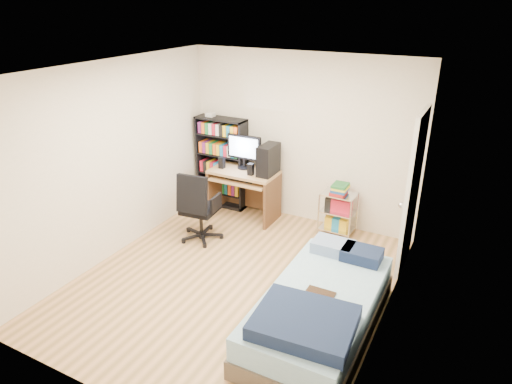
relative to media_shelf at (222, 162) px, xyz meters
The scene contains 7 objects.
room 2.29m from the media_shelf, 55.19° to the right, with size 3.58×4.08×2.58m.
media_shelf is the anchor object (origin of this frame).
computer_desk 0.66m from the media_shelf, 15.54° to the right, with size 1.01×0.59×1.28m.
office_chair 1.28m from the media_shelf, 74.09° to the right, with size 0.66×0.66×1.02m.
wire_cart 2.01m from the media_shelf, ahead, with size 0.50×0.36×0.78m.
bed 3.37m from the media_shelf, 41.49° to the right, with size 1.03×2.06×0.59m.
door 3.05m from the media_shelf, ahead, with size 0.12×0.80×2.00m.
Camera 1 is at (2.39, -4.00, 3.17)m, focal length 32.00 mm.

